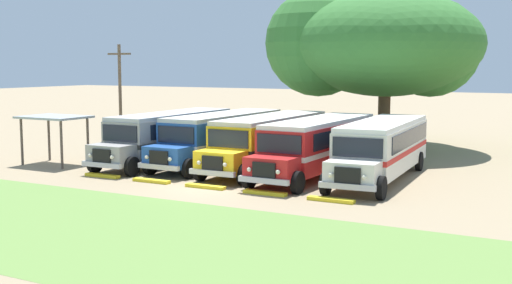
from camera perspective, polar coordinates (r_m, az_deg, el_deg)
name	(u,v)px	position (r m, az deg, el deg)	size (l,w,h in m)	color
ground_plane	(208,187)	(29.61, -4.22, -4.00)	(220.00, 220.00, 0.00)	#937F60
foreground_grass_strip	(82,226)	(23.38, -15.05, -7.13)	(80.00, 9.98, 0.01)	olive
parked_bus_slot_0	(169,135)	(37.31, -7.65, 0.66)	(2.78, 10.85, 2.82)	#9E9993
parked_bus_slot_1	(222,136)	(36.34, -3.03, 0.54)	(2.80, 10.85, 2.82)	#23519E
parked_bus_slot_2	(269,139)	(34.58, 1.18, 0.23)	(2.73, 10.85, 2.82)	yellow
parked_bus_slot_3	(318,144)	(32.73, 5.47, -0.17)	(2.76, 10.85, 2.82)	red
parked_bus_slot_4	(382,147)	(32.02, 11.02, -0.42)	(3.28, 10.93, 2.82)	silver
curb_wheelstop_0	(102,176)	(33.04, -13.37, -2.90)	(2.00, 0.36, 0.15)	yellow
curb_wheelstop_1	(151,181)	(31.12, -9.19, -3.39)	(2.00, 0.36, 0.15)	yellow
curb_wheelstop_2	(205,187)	(29.39, -4.48, -3.93)	(2.00, 0.36, 0.15)	yellow
curb_wheelstop_3	(265,193)	(27.88, 0.78, -4.50)	(2.00, 0.36, 0.15)	yellow
curb_wheelstop_4	(331,200)	(26.63, 6.60, -5.08)	(2.00, 0.36, 0.15)	yellow
broad_shade_tree	(383,43)	(44.38, 11.11, 8.55)	(14.08, 13.68, 11.20)	brown
utility_pole	(120,94)	(42.32, -11.87, 4.12)	(1.80, 0.20, 6.83)	brown
waiting_shelter	(54,121)	(37.67, -17.34, 1.80)	(3.60, 2.60, 2.72)	brown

